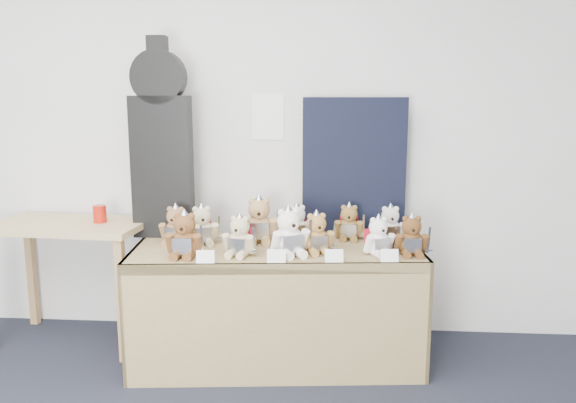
# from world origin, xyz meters

# --- Properties ---
(room_shell) EXTENTS (6.00, 6.00, 6.00)m
(room_shell) POSITION_xyz_m (0.79, 2.49, 1.46)
(room_shell) COLOR white
(room_shell) RESTS_ON floor
(display_table) EXTENTS (1.75, 0.87, 0.71)m
(display_table) POSITION_xyz_m (0.90, 1.94, 0.55)
(display_table) COLOR olive
(display_table) RESTS_ON floor
(side_table) EXTENTS (1.00, 0.61, 0.80)m
(side_table) POSITION_xyz_m (-0.45, 2.16, 0.67)
(side_table) COLOR tan
(side_table) RESTS_ON floor
(guitar_case) EXTENTS (0.38, 0.11, 1.24)m
(guitar_case) POSITION_xyz_m (0.16, 2.22, 1.31)
(guitar_case) COLOR black
(guitar_case) RESTS_ON display_table
(navy_board) EXTENTS (0.66, 0.04, 0.88)m
(navy_board) POSITION_xyz_m (1.36, 2.37, 1.14)
(navy_board) COLOR black
(navy_board) RESTS_ON display_table
(red_cup) EXTENTS (0.08, 0.08, 0.11)m
(red_cup) POSITION_xyz_m (-0.24, 2.17, 0.86)
(red_cup) COLOR #AF170B
(red_cup) RESTS_ON side_table
(teddy_front_far_left) EXTENTS (0.23, 0.19, 0.29)m
(teddy_front_far_left) POSITION_xyz_m (0.41, 1.76, 0.82)
(teddy_front_far_left) COLOR brown
(teddy_front_far_left) RESTS_ON display_table
(teddy_front_left) EXTENTS (0.21, 0.19, 0.26)m
(teddy_front_left) POSITION_xyz_m (0.71, 1.81, 0.81)
(teddy_front_left) COLOR #C8B98D
(teddy_front_left) RESTS_ON display_table
(teddy_front_centre) EXTENTS (0.25, 0.24, 0.31)m
(teddy_front_centre) POSITION_xyz_m (0.98, 1.83, 0.83)
(teddy_front_centre) COLOR white
(teddy_front_centre) RESTS_ON display_table
(teddy_front_right) EXTENTS (0.22, 0.20, 0.26)m
(teddy_front_right) POSITION_xyz_m (1.14, 1.90, 0.81)
(teddy_front_right) COLOR #A2763D
(teddy_front_right) RESTS_ON display_table
(teddy_front_far_right) EXTENTS (0.20, 0.19, 0.25)m
(teddy_front_far_right) POSITION_xyz_m (1.48, 1.89, 0.80)
(teddy_front_far_right) COLOR white
(teddy_front_far_right) RESTS_ON display_table
(teddy_front_end) EXTENTS (0.21, 0.17, 0.26)m
(teddy_front_end) POSITION_xyz_m (1.67, 1.89, 0.81)
(teddy_front_end) COLOR brown
(teddy_front_end) RESTS_ON display_table
(teddy_back_left) EXTENTS (0.22, 0.21, 0.27)m
(teddy_back_left) POSITION_xyz_m (0.44, 2.05, 0.81)
(teddy_back_left) COLOR beige
(teddy_back_left) RESTS_ON display_table
(teddy_back_centre_left) EXTENTS (0.26, 0.22, 0.31)m
(teddy_back_centre_left) POSITION_xyz_m (0.78, 2.12, 0.83)
(teddy_back_centre_left) COLOR tan
(teddy_back_centre_left) RESTS_ON display_table
(teddy_back_centre_right) EXTENTS (0.21, 0.18, 0.25)m
(teddy_back_centre_right) POSITION_xyz_m (1.01, 2.18, 0.81)
(teddy_back_centre_right) COLOR white
(teddy_back_centre_right) RESTS_ON display_table
(teddy_back_right) EXTENTS (0.20, 0.17, 0.25)m
(teddy_back_right) POSITION_xyz_m (1.33, 2.23, 0.80)
(teddy_back_right) COLOR olive
(teddy_back_right) RESTS_ON display_table
(teddy_back_end) EXTENTS (0.21, 0.18, 0.25)m
(teddy_back_end) POSITION_xyz_m (1.58, 2.18, 0.81)
(teddy_back_end) COLOR silver
(teddy_back_end) RESTS_ON display_table
(teddy_back_far_left) EXTENTS (0.21, 0.18, 0.26)m
(teddy_back_far_left) POSITION_xyz_m (0.28, 2.04, 0.81)
(teddy_back_far_left) COLOR olive
(teddy_back_far_left) RESTS_ON display_table
(entry_card_a) EXTENTS (0.10, 0.03, 0.07)m
(entry_card_a) POSITION_xyz_m (0.55, 1.64, 0.74)
(entry_card_a) COLOR white
(entry_card_a) RESTS_ON display_table
(entry_card_b) EXTENTS (0.10, 0.03, 0.07)m
(entry_card_b) POSITION_xyz_m (0.93, 1.67, 0.74)
(entry_card_b) COLOR white
(entry_card_b) RESTS_ON display_table
(entry_card_c) EXTENTS (0.10, 0.03, 0.07)m
(entry_card_c) POSITION_xyz_m (1.23, 1.70, 0.74)
(entry_card_c) COLOR white
(entry_card_c) RESTS_ON display_table
(entry_card_d) EXTENTS (0.10, 0.03, 0.07)m
(entry_card_d) POSITION_xyz_m (1.53, 1.73, 0.74)
(entry_card_d) COLOR white
(entry_card_d) RESTS_ON display_table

